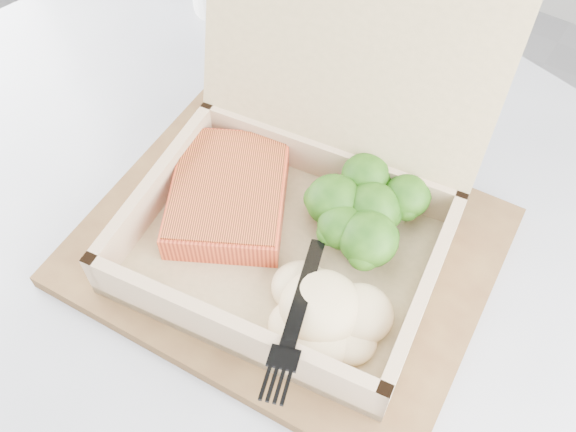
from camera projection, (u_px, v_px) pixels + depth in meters
The scene contains 8 objects.
cafe_table at pixel (213, 351), 0.71m from camera, with size 1.05×1.05×0.75m.
serving_tray at pixel (287, 247), 0.55m from camera, with size 0.33×0.27×0.01m, color brown.
takeout_container at pixel (305, 181), 0.51m from camera, with size 0.28×0.28×0.23m.
salmon_fillet at pixel (229, 194), 0.54m from camera, with size 0.09×0.12×0.03m, color #EA5B2D.
broccoli_pile at pixel (371, 213), 0.52m from camera, with size 0.11×0.11×0.04m, color #3A751A, non-canonical shape.
mashed_potatoes at pixel (321, 306), 0.48m from camera, with size 0.10×0.09×0.03m, color beige.
plastic_fork at pixel (310, 269), 0.48m from camera, with size 0.06×0.14×0.02m.
receipt at pixel (412, 130), 0.64m from camera, with size 0.07×0.13×0.00m, color white.
Camera 1 is at (0.30, 0.19, 1.22)m, focal length 40.00 mm.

